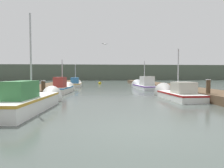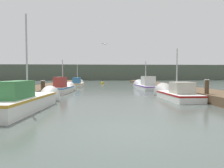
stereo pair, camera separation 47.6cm
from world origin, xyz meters
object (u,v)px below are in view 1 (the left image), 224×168
(fishing_boat_0, at_px, (33,100))
(mooring_piling_2, at_px, (43,88))
(fishing_boat_4, at_px, (76,84))
(mooring_piling_0, at_px, (208,91))
(fishing_boat_2, at_px, (63,88))
(mooring_piling_3, at_px, (60,85))
(seagull_lead, at_px, (105,44))
(fishing_boat_3, at_px, (143,85))
(fishing_boat_1, at_px, (175,93))
(mooring_piling_1, at_px, (58,83))
(channel_buoy, at_px, (100,83))

(fishing_boat_0, bearing_deg, mooring_piling_2, 104.23)
(fishing_boat_0, bearing_deg, fishing_boat_4, 93.94)
(mooring_piling_0, bearing_deg, fishing_boat_2, 143.95)
(fishing_boat_2, height_order, mooring_piling_3, fishing_boat_2)
(mooring_piling_0, xyz_separation_m, mooring_piling_2, (-10.72, 3.85, -0.08))
(fishing_boat_4, relative_size, seagull_lead, 9.45)
(fishing_boat_3, bearing_deg, mooring_piling_0, -86.47)
(mooring_piling_3, bearing_deg, seagull_lead, -43.33)
(fishing_boat_0, distance_m, mooring_piling_2, 5.80)
(fishing_boat_1, relative_size, mooring_piling_2, 4.24)
(mooring_piling_1, relative_size, mooring_piling_3, 1.40)
(mooring_piling_2, bearing_deg, fishing_boat_1, -10.99)
(fishing_boat_0, xyz_separation_m, channel_buoy, (3.53, 25.05, -0.30))
(fishing_boat_0, bearing_deg, fishing_boat_3, 61.95)
(fishing_boat_3, bearing_deg, mooring_piling_3, -172.41)
(fishing_boat_2, bearing_deg, seagull_lead, -17.24)
(fishing_boat_3, distance_m, seagull_lead, 8.56)
(mooring_piling_3, bearing_deg, fishing_boat_0, -85.86)
(mooring_piling_0, relative_size, mooring_piling_3, 1.36)
(fishing_boat_4, distance_m, mooring_piling_0, 19.02)
(fishing_boat_0, height_order, mooring_piling_2, fishing_boat_0)
(fishing_boat_3, distance_m, mooring_piling_0, 11.66)
(channel_buoy, bearing_deg, mooring_piling_0, -75.08)
(mooring_piling_2, height_order, channel_buoy, mooring_piling_2)
(fishing_boat_1, xyz_separation_m, mooring_piling_0, (1.22, -2.01, 0.35))
(fishing_boat_1, distance_m, fishing_boat_4, 16.66)
(fishing_boat_1, relative_size, mooring_piling_1, 3.62)
(seagull_lead, bearing_deg, fishing_boat_2, -35.38)
(fishing_boat_2, distance_m, seagull_lead, 5.61)
(fishing_boat_2, distance_m, mooring_piling_0, 12.13)
(mooring_piling_0, bearing_deg, fishing_boat_4, 120.38)
(fishing_boat_2, height_order, fishing_boat_3, fishing_boat_3)
(fishing_boat_4, xyz_separation_m, mooring_piling_2, (-1.10, -12.55, 0.22))
(mooring_piling_2, xyz_separation_m, mooring_piling_3, (0.15, 6.09, -0.10))
(fishing_boat_3, height_order, mooring_piling_1, fishing_boat_3)
(channel_buoy, bearing_deg, fishing_boat_3, -66.81)
(fishing_boat_3, distance_m, mooring_piling_3, 9.50)
(channel_buoy, xyz_separation_m, seagull_lead, (0.19, -17.56, 4.10))
(fishing_boat_4, bearing_deg, mooring_piling_2, -96.19)
(channel_buoy, bearing_deg, mooring_piling_3, -108.33)
(fishing_boat_2, xyz_separation_m, mooring_piling_1, (-1.13, 3.43, 0.28))
(fishing_boat_2, xyz_separation_m, seagull_lead, (3.81, -1.51, 3.83))
(fishing_boat_4, relative_size, mooring_piling_0, 3.84)
(mooring_piling_0, bearing_deg, mooring_piling_2, 160.22)
(fishing_boat_0, bearing_deg, mooring_piling_0, 15.07)
(mooring_piling_3, height_order, seagull_lead, seagull_lead)
(fishing_boat_0, relative_size, fishing_boat_2, 1.26)
(mooring_piling_2, bearing_deg, mooring_piling_0, -19.78)
(fishing_boat_3, distance_m, channel_buoy, 12.61)
(mooring_piling_1, height_order, mooring_piling_2, mooring_piling_1)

